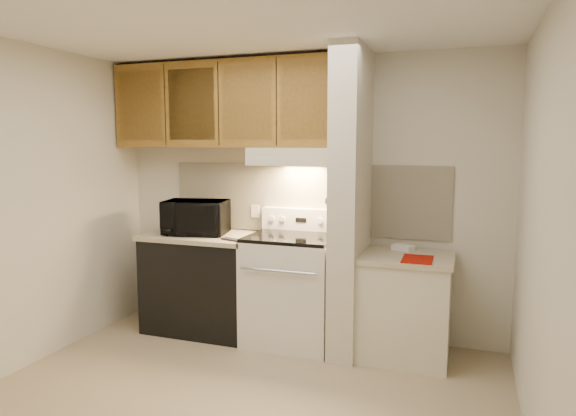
% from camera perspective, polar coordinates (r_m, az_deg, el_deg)
% --- Properties ---
extents(floor, '(3.60, 3.60, 0.00)m').
position_cam_1_polar(floor, '(3.71, -5.77, -20.74)').
color(floor, tan).
rests_on(floor, ground).
extents(ceiling, '(3.60, 3.60, 0.00)m').
position_cam_1_polar(ceiling, '(3.37, -6.34, 20.24)').
color(ceiling, white).
rests_on(ceiling, wall_back).
extents(wall_back, '(3.60, 2.50, 0.02)m').
position_cam_1_polar(wall_back, '(4.71, 1.83, 1.24)').
color(wall_back, beige).
rests_on(wall_back, floor).
extents(wall_left, '(0.02, 3.00, 2.50)m').
position_cam_1_polar(wall_left, '(4.40, -27.73, 0.00)').
color(wall_left, beige).
rests_on(wall_left, floor).
extents(wall_right, '(0.02, 3.00, 2.50)m').
position_cam_1_polar(wall_right, '(3.02, 26.51, -2.83)').
color(wall_right, beige).
rests_on(wall_right, floor).
extents(backsplash, '(2.60, 0.02, 0.63)m').
position_cam_1_polar(backsplash, '(4.70, 1.79, 1.04)').
color(backsplash, white).
rests_on(backsplash, wall_back).
extents(range_body, '(0.76, 0.65, 0.92)m').
position_cam_1_polar(range_body, '(4.54, 0.46, -9.17)').
color(range_body, silver).
rests_on(range_body, floor).
extents(oven_window, '(0.50, 0.01, 0.30)m').
position_cam_1_polar(oven_window, '(4.24, -0.96, -9.79)').
color(oven_window, black).
rests_on(oven_window, range_body).
extents(oven_handle, '(0.65, 0.02, 0.02)m').
position_cam_1_polar(oven_handle, '(4.14, -1.15, -7.02)').
color(oven_handle, silver).
rests_on(oven_handle, range_body).
extents(cooktop, '(0.74, 0.64, 0.03)m').
position_cam_1_polar(cooktop, '(4.43, 0.46, -3.26)').
color(cooktop, black).
rests_on(cooktop, range_body).
extents(range_backguard, '(0.76, 0.08, 0.20)m').
position_cam_1_polar(range_backguard, '(4.67, 1.60, -1.27)').
color(range_backguard, silver).
rests_on(range_backguard, range_body).
extents(range_display, '(0.10, 0.01, 0.04)m').
position_cam_1_polar(range_display, '(4.63, 1.44, -1.35)').
color(range_display, black).
rests_on(range_display, range_backguard).
extents(range_knob_left_outer, '(0.05, 0.02, 0.05)m').
position_cam_1_polar(range_knob_left_outer, '(4.72, -1.80, -1.18)').
color(range_knob_left_outer, silver).
rests_on(range_knob_left_outer, range_backguard).
extents(range_knob_left_inner, '(0.05, 0.02, 0.05)m').
position_cam_1_polar(range_knob_left_inner, '(4.69, -0.66, -1.24)').
color(range_knob_left_inner, silver).
rests_on(range_knob_left_inner, range_backguard).
extents(range_knob_right_inner, '(0.05, 0.02, 0.05)m').
position_cam_1_polar(range_knob_right_inner, '(4.58, 3.57, -1.46)').
color(range_knob_right_inner, silver).
rests_on(range_knob_right_inner, range_backguard).
extents(range_knob_right_outer, '(0.05, 0.02, 0.05)m').
position_cam_1_polar(range_knob_right_outer, '(4.55, 4.78, -1.52)').
color(range_knob_right_outer, silver).
rests_on(range_knob_right_outer, range_backguard).
extents(dishwasher_front, '(1.00, 0.63, 0.87)m').
position_cam_1_polar(dishwasher_front, '(4.90, -9.39, -8.33)').
color(dishwasher_front, black).
rests_on(dishwasher_front, floor).
extents(left_countertop, '(1.04, 0.67, 0.04)m').
position_cam_1_polar(left_countertop, '(4.80, -9.50, -3.09)').
color(left_countertop, tan).
rests_on(left_countertop, dishwasher_front).
extents(spoon_rest, '(0.22, 0.13, 0.01)m').
position_cam_1_polar(spoon_rest, '(4.44, -6.23, -3.51)').
color(spoon_rest, black).
rests_on(spoon_rest, left_countertop).
extents(teal_jar, '(0.13, 0.13, 0.11)m').
position_cam_1_polar(teal_jar, '(4.84, -8.45, -2.06)').
color(teal_jar, '#2F6765').
rests_on(teal_jar, left_countertop).
extents(outlet, '(0.08, 0.01, 0.12)m').
position_cam_1_polar(outlet, '(4.87, -3.66, -0.36)').
color(outlet, beige).
rests_on(outlet, backsplash).
extents(microwave, '(0.63, 0.49, 0.31)m').
position_cam_1_polar(microwave, '(4.78, -10.19, -1.02)').
color(microwave, black).
rests_on(microwave, left_countertop).
extents(partition_pillar, '(0.22, 0.70, 2.50)m').
position_cam_1_polar(partition_pillar, '(4.24, 6.98, 0.53)').
color(partition_pillar, beige).
rests_on(partition_pillar, floor).
extents(pillar_trim, '(0.01, 0.70, 0.04)m').
position_cam_1_polar(pillar_trim, '(4.26, 5.46, 1.26)').
color(pillar_trim, olive).
rests_on(pillar_trim, partition_pillar).
extents(knife_strip, '(0.02, 0.42, 0.04)m').
position_cam_1_polar(knife_strip, '(4.21, 5.22, 1.47)').
color(knife_strip, black).
rests_on(knife_strip, partition_pillar).
extents(knife_blade_a, '(0.01, 0.03, 0.16)m').
position_cam_1_polar(knife_blade_a, '(4.06, 4.47, -0.14)').
color(knife_blade_a, silver).
rests_on(knife_blade_a, knife_strip).
extents(knife_handle_a, '(0.02, 0.02, 0.10)m').
position_cam_1_polar(knife_handle_a, '(4.05, 4.50, 1.97)').
color(knife_handle_a, black).
rests_on(knife_handle_a, knife_strip).
extents(knife_blade_b, '(0.01, 0.04, 0.18)m').
position_cam_1_polar(knife_blade_b, '(4.15, 4.77, -0.14)').
color(knife_blade_b, silver).
rests_on(knife_blade_b, knife_strip).
extents(knife_handle_b, '(0.02, 0.02, 0.10)m').
position_cam_1_polar(knife_handle_b, '(4.13, 4.79, 2.06)').
color(knife_handle_b, black).
rests_on(knife_handle_b, knife_strip).
extents(knife_blade_c, '(0.01, 0.04, 0.20)m').
position_cam_1_polar(knife_blade_c, '(4.21, 5.00, -0.17)').
color(knife_blade_c, silver).
rests_on(knife_blade_c, knife_strip).
extents(knife_handle_c, '(0.02, 0.02, 0.10)m').
position_cam_1_polar(knife_handle_c, '(4.20, 5.05, 2.15)').
color(knife_handle_c, black).
rests_on(knife_handle_c, knife_strip).
extents(knife_blade_d, '(0.01, 0.04, 0.16)m').
position_cam_1_polar(knife_blade_d, '(4.29, 5.30, 0.24)').
color(knife_blade_d, silver).
rests_on(knife_blade_d, knife_strip).
extents(knife_handle_d, '(0.02, 0.02, 0.10)m').
position_cam_1_polar(knife_handle_d, '(4.28, 5.34, 2.24)').
color(knife_handle_d, black).
rests_on(knife_handle_d, knife_strip).
extents(knife_blade_e, '(0.01, 0.04, 0.18)m').
position_cam_1_polar(knife_blade_e, '(4.38, 5.59, 0.25)').
color(knife_blade_e, silver).
rests_on(knife_blade_e, knife_strip).
extents(knife_handle_e, '(0.02, 0.02, 0.10)m').
position_cam_1_polar(knife_handle_e, '(4.37, 5.61, 2.33)').
color(knife_handle_e, black).
rests_on(knife_handle_e, knife_strip).
extents(oven_mitt, '(0.03, 0.11, 0.26)m').
position_cam_1_polar(oven_mitt, '(4.44, 5.78, -0.16)').
color(oven_mitt, slate).
rests_on(oven_mitt, partition_pillar).
extents(right_cab_base, '(0.70, 0.60, 0.81)m').
position_cam_1_polar(right_cab_base, '(4.34, 12.85, -10.86)').
color(right_cab_base, beige).
rests_on(right_cab_base, floor).
extents(right_countertop, '(0.74, 0.64, 0.04)m').
position_cam_1_polar(right_countertop, '(4.23, 13.01, -5.37)').
color(right_countertop, tan).
rests_on(right_countertop, right_cab_base).
extents(red_folder, '(0.23, 0.31, 0.01)m').
position_cam_1_polar(red_folder, '(4.07, 14.18, -5.54)').
color(red_folder, '#920E03').
rests_on(red_folder, right_countertop).
extents(white_box, '(0.20, 0.17, 0.04)m').
position_cam_1_polar(white_box, '(4.40, 12.67, -4.32)').
color(white_box, white).
rests_on(white_box, right_countertop).
extents(range_hood, '(0.78, 0.44, 0.15)m').
position_cam_1_polar(range_hood, '(4.47, 0.99, 5.75)').
color(range_hood, beige).
rests_on(range_hood, upper_cabinets).
extents(hood_lip, '(0.78, 0.04, 0.06)m').
position_cam_1_polar(hood_lip, '(4.27, 0.10, 5.08)').
color(hood_lip, beige).
rests_on(hood_lip, range_hood).
extents(upper_cabinets, '(2.18, 0.33, 0.77)m').
position_cam_1_polar(upper_cabinets, '(4.79, -6.83, 11.30)').
color(upper_cabinets, olive).
rests_on(upper_cabinets, wall_back).
extents(cab_door_a, '(0.46, 0.01, 0.63)m').
position_cam_1_polar(cab_door_a, '(5.07, -16.12, 10.84)').
color(cab_door_a, olive).
rests_on(cab_door_a, upper_cabinets).
extents(cab_gap_a, '(0.01, 0.01, 0.73)m').
position_cam_1_polar(cab_gap_a, '(4.92, -13.50, 11.05)').
color(cab_gap_a, black).
rests_on(cab_gap_a, upper_cabinets).
extents(cab_door_b, '(0.46, 0.01, 0.63)m').
position_cam_1_polar(cab_door_b, '(4.77, -10.69, 11.24)').
color(cab_door_b, olive).
rests_on(cab_door_b, upper_cabinets).
extents(cab_gap_b, '(0.01, 0.01, 0.73)m').
position_cam_1_polar(cab_gap_b, '(4.64, -7.73, 11.42)').
color(cab_gap_b, black).
rests_on(cab_gap_b, upper_cabinets).
extents(cab_door_c, '(0.46, 0.01, 0.63)m').
position_cam_1_polar(cab_door_c, '(4.53, -4.59, 11.57)').
color(cab_door_c, olive).
rests_on(cab_door_c, upper_cabinets).
extents(cab_gap_c, '(0.01, 0.01, 0.73)m').
position_cam_1_polar(cab_gap_c, '(4.42, -1.30, 11.69)').
color(cab_gap_c, black).
rests_on(cab_gap_c, upper_cabinets).
extents(cab_door_d, '(0.46, 0.01, 0.63)m').
position_cam_1_polar(cab_door_d, '(4.34, 2.15, 11.78)').
color(cab_door_d, olive).
rests_on(cab_door_d, upper_cabinets).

